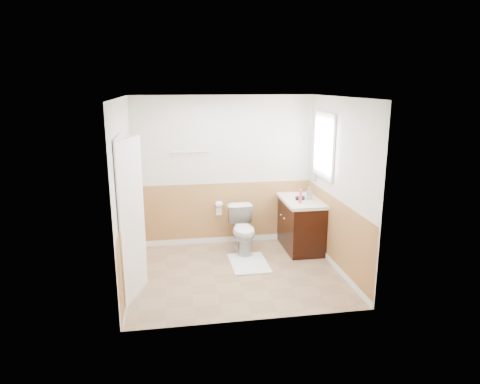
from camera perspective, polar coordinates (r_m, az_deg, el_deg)
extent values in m
plane|color=#8C7051|center=(6.36, -0.53, -10.69)|extent=(3.00, 3.00, 0.00)
plane|color=white|center=(5.77, -0.59, 12.46)|extent=(3.00, 3.00, 0.00)
plane|color=silver|center=(7.20, -2.15, 2.76)|extent=(3.00, 0.00, 3.00)
plane|color=silver|center=(4.71, 1.88, -3.42)|extent=(3.00, 0.00, 3.00)
plane|color=silver|center=(5.91, -15.09, -0.26)|extent=(0.00, 3.00, 3.00)
plane|color=silver|center=(6.34, 12.96, 0.84)|extent=(0.00, 3.00, 3.00)
plane|color=tan|center=(7.37, -2.09, -2.99)|extent=(3.00, 0.00, 3.00)
plane|color=tan|center=(5.00, 1.78, -11.61)|extent=(3.00, 0.00, 3.00)
plane|color=tan|center=(6.13, -14.53, -7.06)|extent=(0.00, 2.60, 2.60)
plane|color=tan|center=(6.54, 12.50, -5.57)|extent=(0.00, 2.60, 2.60)
imported|color=silver|center=(7.00, 0.42, -5.04)|extent=(0.42, 0.73, 0.74)
cube|color=silver|center=(6.66, 1.18, -9.41)|extent=(0.56, 0.81, 0.02)
cube|color=black|center=(7.25, 7.95, -4.25)|extent=(0.55, 1.10, 0.80)
sphere|color=silver|center=(7.03, 5.89, -3.49)|extent=(0.03, 0.03, 0.03)
sphere|color=silver|center=(7.21, 5.48, -3.02)|extent=(0.03, 0.03, 0.03)
cube|color=white|center=(7.12, 7.99, -1.01)|extent=(0.60, 1.15, 0.05)
cylinder|color=white|center=(7.25, 7.73, -0.44)|extent=(0.36, 0.36, 0.02)
cylinder|color=white|center=(7.29, 9.09, 0.08)|extent=(0.02, 0.02, 0.14)
cylinder|color=#E23A5F|center=(6.80, 8.00, -0.55)|extent=(0.05, 0.05, 0.22)
imported|color=gray|center=(7.05, 9.24, -0.18)|extent=(0.12, 0.12, 0.19)
cylinder|color=black|center=(6.99, 7.96, -0.79)|extent=(0.14, 0.07, 0.07)
cylinder|color=black|center=(6.98, 7.74, -1.06)|extent=(0.03, 0.03, 0.07)
cube|color=silver|center=(7.28, 9.67, 5.10)|extent=(0.02, 0.35, 0.90)
cube|color=white|center=(6.78, 11.09, 6.08)|extent=(0.04, 0.80, 1.00)
cube|color=white|center=(6.78, 11.22, 6.08)|extent=(0.01, 0.70, 0.90)
cube|color=white|center=(5.53, -14.33, -3.68)|extent=(0.29, 0.78, 2.04)
cube|color=white|center=(5.53, -15.13, -3.61)|extent=(0.02, 0.92, 2.10)
sphere|color=silver|center=(5.86, -13.45, -3.33)|extent=(0.06, 0.06, 0.06)
cylinder|color=silver|center=(7.04, -6.59, 5.31)|extent=(0.62, 0.02, 0.02)
cylinder|color=silver|center=(7.25, -2.82, -1.65)|extent=(0.14, 0.02, 0.02)
cylinder|color=white|center=(7.25, -2.82, -1.65)|extent=(0.10, 0.11, 0.11)
cube|color=white|center=(7.28, -2.81, -2.48)|extent=(0.10, 0.01, 0.16)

